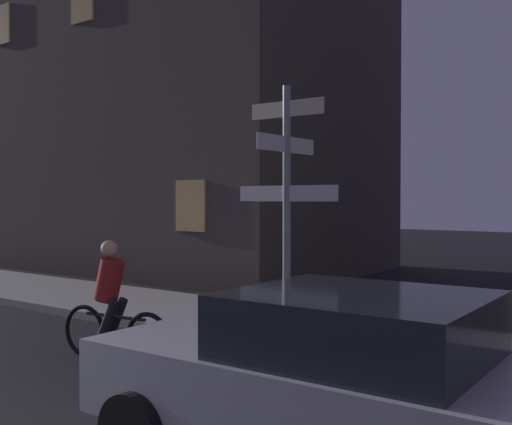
% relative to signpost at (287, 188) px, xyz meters
% --- Properties ---
extents(sidewalk_kerb, '(40.00, 2.72, 0.14)m').
position_rel_signpost_xyz_m(sidewalk_kerb, '(-0.27, 0.53, -2.25)').
color(sidewalk_kerb, '#9E9991').
rests_on(sidewalk_kerb, ground_plane).
extents(signpost, '(1.76, 1.50, 3.72)m').
position_rel_signpost_xyz_m(signpost, '(0.00, 0.00, 0.00)').
color(signpost, gray).
rests_on(signpost, sidewalk_kerb).
extents(car_far_trailing, '(4.11, 1.99, 1.45)m').
position_rel_signpost_xyz_m(car_far_trailing, '(2.86, -3.55, -1.56)').
color(car_far_trailing, '#B7B7BC').
rests_on(car_far_trailing, ground_plane).
extents(cyclist, '(1.81, 0.37, 1.61)m').
position_rel_signpost_xyz_m(cyclist, '(-1.17, -2.39, -1.57)').
color(cyclist, black).
rests_on(cyclist, ground_plane).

